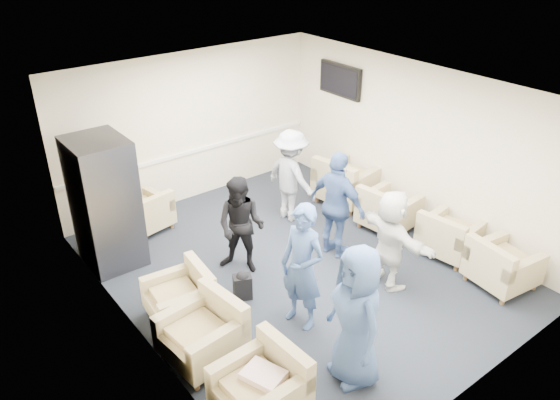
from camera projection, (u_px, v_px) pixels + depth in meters
floor at (298, 267)px, 8.22m from camera, size 6.00×6.00×0.00m
ceiling at (301, 92)px, 6.96m from camera, size 6.00×6.00×0.00m
back_wall at (191, 127)px, 9.68m from camera, size 5.00×0.02×2.70m
front_wall at (489, 292)px, 5.50m from camera, size 5.00×0.02×2.70m
left_wall at (131, 247)px, 6.23m from camera, size 0.02×6.00×2.70m
right_wall at (416, 145)px, 8.94m from camera, size 0.02×6.00×2.70m
chair_rail at (194, 151)px, 9.88m from camera, size 4.98×0.04×0.06m
tv at (340, 80)px, 9.84m from camera, size 0.10×1.00×0.58m
armchair_left_near at (264, 388)px, 5.71m from camera, size 0.85×0.85×0.66m
armchair_left_mid at (206, 334)px, 6.43m from camera, size 0.91×0.91×0.67m
armchair_left_far at (183, 298)px, 7.08m from camera, size 0.84×0.84×0.61m
armchair_right_near at (500, 267)px, 7.67m from camera, size 0.90×0.90×0.64m
armchair_right_midnear at (448, 237)px, 8.37m from camera, size 0.90×0.90×0.63m
armchair_right_midfar at (387, 211)px, 9.07m from camera, size 0.91×0.91×0.66m
armchair_right_far at (345, 184)px, 9.88m from camera, size 1.08×1.08×0.75m
armchair_corner at (146, 214)px, 9.05m from camera, size 0.87×0.87×0.60m
vending_machine at (105, 203)px, 7.95m from camera, size 0.80×0.94×1.97m
backpack at (243, 284)px, 7.47m from camera, size 0.30×0.27×0.43m
pillow at (264, 377)px, 5.63m from camera, size 0.44×0.50×0.12m
person_front_left at (357, 316)px, 5.91m from camera, size 0.74×0.95×1.73m
person_mid_left at (302, 267)px, 6.73m from camera, size 0.53×0.69×1.71m
person_back_left at (241, 226)px, 7.84m from camera, size 0.88×0.92×1.49m
person_back_right at (291, 176)px, 9.18m from camera, size 0.69×1.09×1.61m
person_mid_right at (337, 205)px, 8.16m from camera, size 0.55×1.04×1.70m
person_front_right at (391, 239)px, 7.53m from camera, size 0.59×1.41×1.48m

